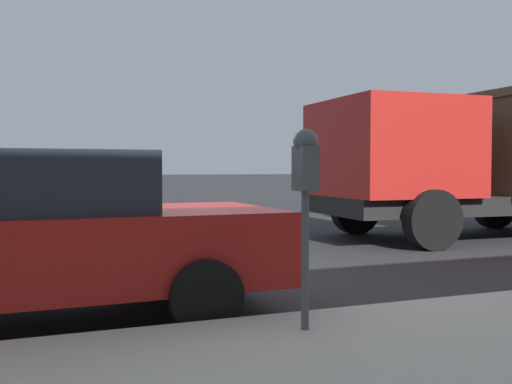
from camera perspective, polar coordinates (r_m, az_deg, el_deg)
The scene contains 3 objects.
ground_plane at distance 7.10m, azimuth -9.96°, elevation -9.15°, with size 220.00×220.00×0.00m, color #2B2B2D.
parking_meter at distance 4.55m, azimuth 4.72°, elevation 1.46°, with size 0.21×0.19×1.53m.
car_red at distance 5.73m, azimuth -22.63°, elevation -3.77°, with size 2.08×4.83×1.56m.
Camera 1 is at (-6.82, 1.41, 1.41)m, focal length 42.00 mm.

